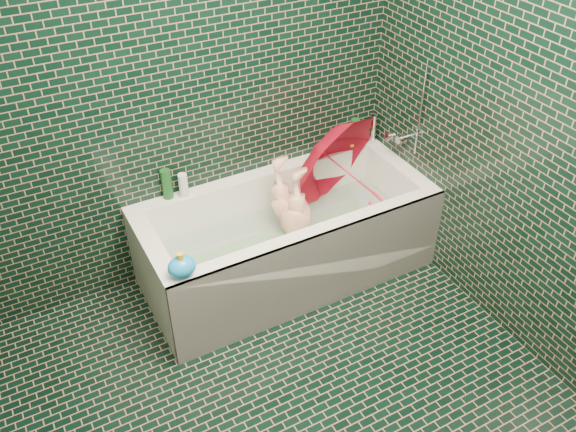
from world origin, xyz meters
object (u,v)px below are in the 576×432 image
child (295,228)px  bath_toy (182,266)px  bathtub (288,247)px  umbrella (349,173)px  rubber_duck (352,142)px

child → bath_toy: (-0.81, -0.33, 0.30)m
bathtub → child: bearing=21.6°
child → umbrella: 0.46m
bathtub → child: size_ratio=1.85×
umbrella → child: bearing=170.8°
child → rubber_duck: size_ratio=8.13×
bathtub → bath_toy: 0.90m
child → umbrella: (0.38, 0.03, 0.26)m
bathtub → child: (0.07, 0.03, 0.10)m
bathtub → umbrella: 0.58m
bathtub → child: bathtub is taller
bathtub → bath_toy: (-0.74, -0.30, 0.40)m
child → bath_toy: bearing=-75.8°
umbrella → bathtub: bearing=173.6°
umbrella → rubber_duck: bearing=40.3°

